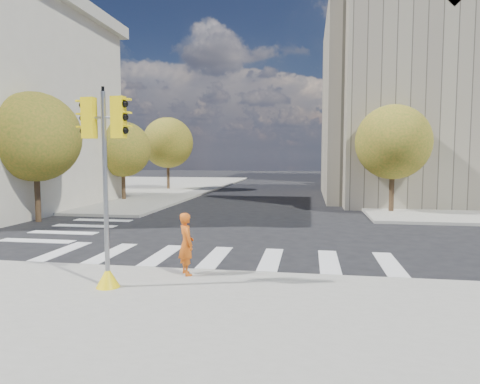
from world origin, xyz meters
name	(u,v)px	position (x,y,z in m)	size (l,w,h in m)	color
ground	(230,245)	(0.00, 0.00, 0.00)	(160.00, 160.00, 0.00)	black
sidewalk_far_left	(87,187)	(-20.00, 26.00, 0.07)	(28.00, 40.00, 0.15)	gray
office_tower	(469,60)	(22.00, 42.00, 15.00)	(20.00, 18.00, 30.00)	#9EA0A3
tree_lw_near	(35,137)	(-10.50, 4.00, 4.20)	(4.40, 4.40, 6.41)	#382616
tree_lw_mid	(123,149)	(-10.50, 14.00, 3.76)	(4.00, 4.00, 5.77)	#382616
tree_lw_far	(168,143)	(-10.50, 24.00, 4.54)	(4.80, 4.80, 6.95)	#382616
tree_re_near	(393,142)	(7.50, 10.00, 4.05)	(4.20, 4.20, 6.16)	#382616
tree_re_mid	(366,143)	(7.50, 22.00, 4.35)	(4.60, 4.60, 6.66)	#382616
tree_re_far	(352,151)	(7.50, 34.00, 3.87)	(4.00, 4.00, 5.88)	#382616
lamp_near	(389,136)	(8.00, 14.00, 4.58)	(0.35, 0.18, 8.11)	black
lamp_far	(363,143)	(8.00, 28.00, 4.58)	(0.35, 0.18, 8.11)	black
traffic_signal	(106,204)	(-1.85, -5.95, 2.16)	(1.07, 0.56, 4.71)	yellow
photographer	(186,244)	(-0.30, -4.60, 0.97)	(0.60, 0.39, 1.64)	#D25713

